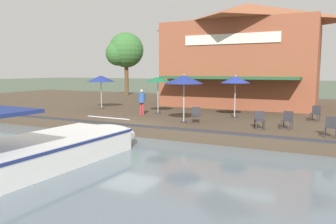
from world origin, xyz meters
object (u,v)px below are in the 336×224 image
(cafe_chair_mid_patio, at_px, (260,119))
(tree_upstream_bank, at_px, (124,51))
(patio_umbrella_back_row, at_px, (158,79))
(cafe_chair_beside_entrance, at_px, (287,119))
(cafe_chair_facing_river, at_px, (196,114))
(motorboat_nearest_quay, at_px, (48,148))
(patio_umbrella_near_quay_edge, at_px, (235,80))
(person_mid_patio, at_px, (142,99))
(tree_behind_restaurant, at_px, (211,56))
(cafe_chair_back_row_seat, at_px, (331,126))
(waterfront_restaurant, at_px, (245,54))
(patio_umbrella_far_corner, at_px, (101,79))
(patio_umbrella_mid_patio_left, at_px, (184,79))
(cafe_chair_under_first_umbrella, at_px, (316,113))

(cafe_chair_mid_patio, distance_m, tree_upstream_bank, 24.46)
(patio_umbrella_back_row, bearing_deg, cafe_chair_mid_patio, 67.59)
(cafe_chair_mid_patio, xyz_separation_m, cafe_chair_beside_entrance, (-0.55, 1.21, 0.00))
(cafe_chair_facing_river, height_order, motorboat_nearest_quay, motorboat_nearest_quay)
(patio_umbrella_near_quay_edge, xyz_separation_m, person_mid_patio, (1.32, -5.61, -1.25))
(cafe_chair_mid_patio, distance_m, person_mid_patio, 7.89)
(cafe_chair_mid_patio, bearing_deg, tree_behind_restaurant, -153.16)
(cafe_chair_back_row_seat, xyz_separation_m, tree_behind_restaurant, (-14.91, -10.27, 3.65))
(waterfront_restaurant, bearing_deg, person_mid_patio, -23.22)
(patio_umbrella_back_row, distance_m, cafe_chair_facing_river, 4.80)
(patio_umbrella_far_corner, height_order, cafe_chair_facing_river, patio_umbrella_far_corner)
(cafe_chair_beside_entrance, bearing_deg, cafe_chair_facing_river, -86.79)
(patio_umbrella_far_corner, distance_m, tree_upstream_bank, 13.87)
(cafe_chair_beside_entrance, height_order, tree_behind_restaurant, tree_behind_restaurant)
(patio_umbrella_back_row, height_order, cafe_chair_facing_river, patio_umbrella_back_row)
(cafe_chair_beside_entrance, bearing_deg, patio_umbrella_far_corner, -102.91)
(patio_umbrella_mid_patio_left, relative_size, cafe_chair_back_row_seat, 3.06)
(waterfront_restaurant, relative_size, patio_umbrella_back_row, 4.84)
(waterfront_restaurant, relative_size, patio_umbrella_mid_patio_left, 4.56)
(waterfront_restaurant, xyz_separation_m, patio_umbrella_back_row, (8.80, -3.60, -1.97))
(patio_umbrella_far_corner, distance_m, person_mid_patio, 4.95)
(cafe_chair_back_row_seat, distance_m, tree_behind_restaurant, 18.47)
(patio_umbrella_back_row, xyz_separation_m, patio_umbrella_mid_patio_left, (2.71, 2.99, 0.10))
(cafe_chair_facing_river, xyz_separation_m, cafe_chair_back_row_seat, (0.97, 6.46, 0.00))
(cafe_chair_beside_entrance, bearing_deg, waterfront_restaurant, -157.41)
(cafe_chair_facing_river, relative_size, cafe_chair_under_first_umbrella, 1.00)
(patio_umbrella_back_row, relative_size, cafe_chair_mid_patio, 2.88)
(cafe_chair_beside_entrance, distance_m, tree_upstream_bank, 25.02)
(cafe_chair_mid_patio, relative_size, cafe_chair_beside_entrance, 1.00)
(cafe_chair_back_row_seat, distance_m, person_mid_patio, 11.03)
(patio_umbrella_mid_patio_left, distance_m, person_mid_patio, 4.19)
(cafe_chair_facing_river, relative_size, cafe_chair_beside_entrance, 1.00)
(patio_umbrella_back_row, relative_size, motorboat_nearest_quay, 0.26)
(cafe_chair_mid_patio, height_order, cafe_chair_under_first_umbrella, same)
(patio_umbrella_near_quay_edge, relative_size, person_mid_patio, 1.56)
(cafe_chair_under_first_umbrella, xyz_separation_m, person_mid_patio, (1.99, -9.99, 0.53))
(cafe_chair_mid_patio, bearing_deg, cafe_chair_back_row_seat, 77.55)
(cafe_chair_back_row_seat, xyz_separation_m, motorboat_nearest_quay, (6.70, -9.21, -0.47))
(patio_umbrella_back_row, distance_m, person_mid_patio, 1.71)
(cafe_chair_back_row_seat, relative_size, motorboat_nearest_quay, 0.09)
(cafe_chair_under_first_umbrella, height_order, cafe_chair_back_row_seat, same)
(patio_umbrella_mid_patio_left, relative_size, tree_upstream_bank, 0.37)
(patio_umbrella_mid_patio_left, relative_size, tree_behind_restaurant, 0.40)
(patio_umbrella_near_quay_edge, bearing_deg, patio_umbrella_back_row, -86.72)
(cafe_chair_mid_patio, bearing_deg, tree_upstream_bank, -131.12)
(patio_umbrella_mid_patio_left, distance_m, motorboat_nearest_quay, 8.19)
(patio_umbrella_near_quay_edge, height_order, cafe_chair_beside_entrance, patio_umbrella_near_quay_edge)
(cafe_chair_facing_river, height_order, tree_upstream_bank, tree_upstream_bank)
(patio_umbrella_back_row, xyz_separation_m, cafe_chair_facing_river, (2.60, 3.64, -1.75))
(cafe_chair_facing_river, bearing_deg, person_mid_patio, -110.27)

